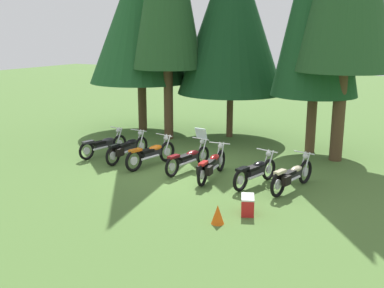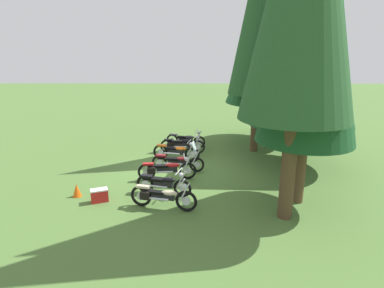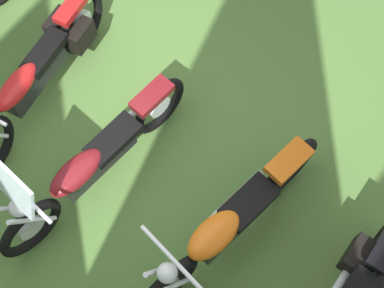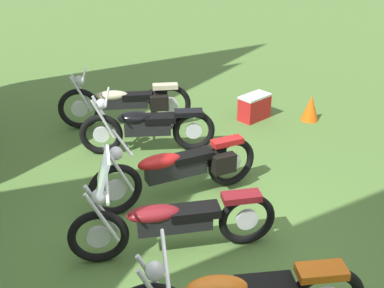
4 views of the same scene
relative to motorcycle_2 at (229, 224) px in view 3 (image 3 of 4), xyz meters
The scene contains 4 objects.
ground_plane 1.37m from the motorcycle_2, ahead, with size 80.00×80.00×0.00m, color #4C7033.
motorcycle_2 is the anchor object (origin of this frame).
motorcycle_3 1.39m from the motorcycle_2, ahead, with size 0.72×2.35×1.35m.
motorcycle_4 2.44m from the motorcycle_2, ahead, with size 0.72×2.41×1.01m.
Camera 3 is at (-1.70, 1.25, 5.12)m, focal length 50.33 mm.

